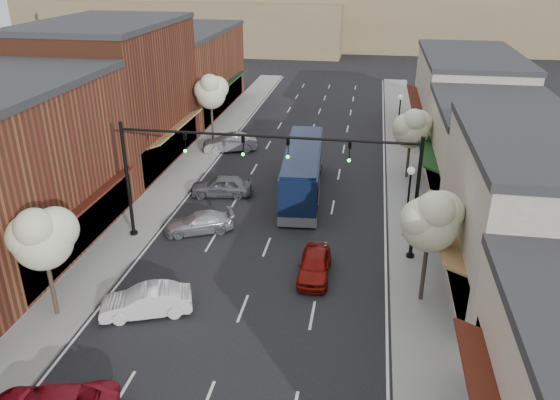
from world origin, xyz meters
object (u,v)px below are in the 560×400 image
at_px(red_hatchback, 315,265).
at_px(tree_left_near, 42,236).
at_px(tree_left_far, 211,91).
at_px(lamp_post_far, 400,111).
at_px(parked_car_c, 199,223).
at_px(signal_mast_right, 372,178).
at_px(signal_mast_left, 166,166).
at_px(lamp_post_near, 409,191).
at_px(tree_right_far, 412,127).
at_px(parked_car_b, 146,301).
at_px(parked_car_d, 222,186).
at_px(parked_car_e, 230,143).
at_px(tree_right_near, 432,219).
at_px(coach_bus, 303,171).

bearing_deg(red_hatchback, tree_left_near, -155.02).
relative_size(tree_left_far, lamp_post_far, 1.38).
bearing_deg(parked_car_c, signal_mast_right, 59.08).
bearing_deg(parked_car_c, lamp_post_far, 123.13).
height_order(signal_mast_left, lamp_post_near, signal_mast_left).
distance_m(lamp_post_near, red_hatchback, 7.38).
xyz_separation_m(tree_right_far, parked_car_b, (-12.63, -19.08, -3.31)).
bearing_deg(lamp_post_far, tree_left_far, -172.70).
xyz_separation_m(tree_left_near, parked_car_b, (3.97, 0.92, -3.54)).
height_order(red_hatchback, parked_car_c, red_hatchback).
height_order(tree_left_near, lamp_post_far, tree_left_near).
height_order(signal_mast_right, parked_car_c, signal_mast_right).
xyz_separation_m(tree_right_far, parked_car_d, (-12.78, -5.27, -3.27)).
xyz_separation_m(tree_left_far, red_hatchback, (11.27, -20.55, -3.93)).
height_order(signal_mast_right, tree_right_far, signal_mast_right).
height_order(tree_left_far, parked_car_d, tree_left_far).
bearing_deg(parked_car_e, tree_right_near, 16.71).
bearing_deg(parked_car_c, parked_car_e, 163.20).
bearing_deg(parked_car_e, tree_right_far, 55.49).
bearing_deg(lamp_post_near, coach_bus, 141.82).
relative_size(parked_car_c, parked_car_e, 0.93).
height_order(tree_right_near, lamp_post_far, tree_right_near).
distance_m(tree_right_far, tree_left_far, 17.66).
relative_size(lamp_post_far, parked_car_e, 0.99).
height_order(signal_mast_right, red_hatchback, signal_mast_right).
distance_m(red_hatchback, parked_car_c, 8.31).
relative_size(signal_mast_left, tree_left_far, 1.34).
bearing_deg(signal_mast_left, tree_right_near, -16.19).
relative_size(signal_mast_right, parked_car_c, 1.98).
distance_m(tree_left_near, parked_car_e, 24.26).
relative_size(tree_left_near, coach_bus, 0.51).
relative_size(lamp_post_near, red_hatchback, 1.13).
bearing_deg(lamp_post_far, coach_bus, -119.06).
xyz_separation_m(tree_left_far, lamp_post_near, (16.05, -15.44, -1.60)).
bearing_deg(signal_mast_right, coach_bus, 120.39).
distance_m(tree_right_far, parked_car_c, 16.97).
relative_size(signal_mast_left, tree_right_far, 1.51).
bearing_deg(tree_right_far, parked_car_b, -123.50).
distance_m(parked_car_c, parked_car_d, 5.46).
relative_size(signal_mast_left, red_hatchback, 2.09).
bearing_deg(parked_car_d, coach_bus, 93.15).
bearing_deg(tree_right_near, parked_car_e, 126.14).
bearing_deg(red_hatchback, parked_car_b, -148.98).
relative_size(signal_mast_right, lamp_post_far, 1.85).
bearing_deg(coach_bus, tree_left_near, -124.24).
height_order(signal_mast_right, coach_bus, signal_mast_right).
relative_size(signal_mast_right, parked_car_e, 1.84).
relative_size(tree_right_near, parked_car_d, 1.40).
bearing_deg(parked_car_d, tree_right_far, 103.71).
distance_m(tree_left_near, parked_car_c, 10.69).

